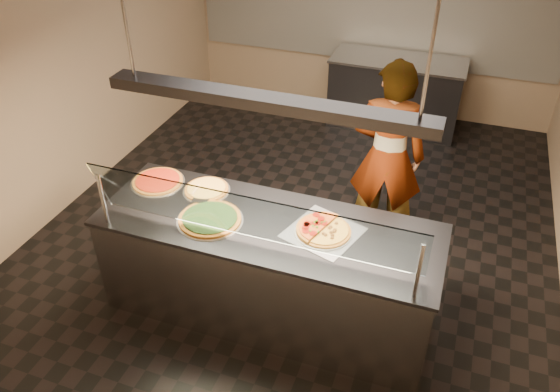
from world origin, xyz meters
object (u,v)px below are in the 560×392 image
(serving_counter, at_px, (269,268))
(perforated_tray, at_px, (323,231))
(pizza_cheese, at_px, (207,189))
(prep_table, at_px, (395,93))
(half_pizza_pepperoni, at_px, (311,226))
(worker, at_px, (387,157))
(pizza_spinach, at_px, (210,218))
(heat_lamp_housing, at_px, (266,102))
(sneeze_guard, at_px, (250,218))
(pizza_tomato, at_px, (158,181))
(pizza_spatula, at_px, (198,193))
(half_pizza_sausage, at_px, (336,232))

(serving_counter, xyz_separation_m, perforated_tray, (0.43, 0.04, 0.47))
(serving_counter, distance_m, perforated_tray, 0.64)
(pizza_cheese, bearing_deg, serving_counter, -21.18)
(pizza_cheese, relative_size, prep_table, 0.23)
(serving_counter, xyz_separation_m, half_pizza_pepperoni, (0.33, 0.04, 0.50))
(perforated_tray, xyz_separation_m, pizza_cheese, (-1.07, 0.21, 0.01))
(serving_counter, xyz_separation_m, worker, (0.68, 1.30, 0.47))
(prep_table, distance_m, worker, 2.55)
(serving_counter, relative_size, perforated_tray, 4.32)
(pizza_spinach, bearing_deg, heat_lamp_housing, 14.48)
(prep_table, bearing_deg, perforated_tray, -89.01)
(sneeze_guard, height_order, perforated_tray, sneeze_guard)
(pizza_tomato, relative_size, worker, 0.24)
(pizza_spatula, xyz_separation_m, prep_table, (1.04, 3.64, -0.49))
(perforated_tray, distance_m, pizza_spatula, 1.11)
(half_pizza_sausage, distance_m, pizza_cheese, 1.19)
(serving_counter, relative_size, sneeze_guard, 1.10)
(sneeze_guard, height_order, pizza_spatula, sneeze_guard)
(prep_table, bearing_deg, sneeze_guard, -95.05)
(serving_counter, bearing_deg, pizza_cheese, 158.82)
(pizza_tomato, bearing_deg, sneeze_guard, -27.30)
(pizza_cheese, bearing_deg, heat_lamp_housing, -21.18)
(pizza_tomato, height_order, prep_table, pizza_tomato)
(half_pizza_pepperoni, relative_size, half_pizza_sausage, 1.00)
(half_pizza_sausage, distance_m, pizza_spatula, 1.21)
(half_pizza_sausage, height_order, prep_table, half_pizza_sausage)
(heat_lamp_housing, bearing_deg, pizza_cheese, 158.82)
(pizza_cheese, bearing_deg, perforated_tray, -10.95)
(half_pizza_sausage, xyz_separation_m, worker, (0.15, 1.26, -0.02))
(half_pizza_sausage, distance_m, heat_lamp_housing, 1.13)
(pizza_tomato, relative_size, prep_table, 0.26)
(pizza_cheese, bearing_deg, half_pizza_pepperoni, -12.00)
(sneeze_guard, relative_size, prep_table, 1.42)
(half_pizza_sausage, xyz_separation_m, prep_table, (-0.16, 3.75, -0.49))
(half_pizza_sausage, bearing_deg, worker, 83.22)
(sneeze_guard, bearing_deg, pizza_spatula, 143.79)
(pizza_spinach, bearing_deg, perforated_tray, 10.08)
(sneeze_guard, xyz_separation_m, prep_table, (0.37, 4.14, -0.76))
(half_pizza_pepperoni, bearing_deg, sneeze_guard, -130.80)
(pizza_tomato, xyz_separation_m, worker, (1.77, 1.08, -0.01))
(serving_counter, relative_size, worker, 1.43)
(half_pizza_pepperoni, xyz_separation_m, prep_table, (0.03, 3.75, -0.50))
(sneeze_guard, xyz_separation_m, worker, (0.68, 1.65, -0.29))
(perforated_tray, xyz_separation_m, prep_table, (-0.06, 3.75, -0.47))
(sneeze_guard, distance_m, pizza_spinach, 0.57)
(pizza_spinach, relative_size, prep_table, 0.30)
(serving_counter, relative_size, half_pizza_sausage, 5.95)
(serving_counter, distance_m, heat_lamp_housing, 1.48)
(serving_counter, xyz_separation_m, prep_table, (0.37, 3.79, 0.00))
(half_pizza_pepperoni, xyz_separation_m, pizza_cheese, (-0.98, 0.21, -0.02))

